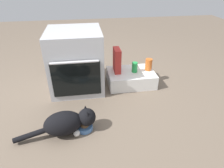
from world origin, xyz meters
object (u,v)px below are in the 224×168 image
(pantry_cabinet, at_px, (131,78))
(cereal_box, at_px, (117,60))
(oven, at_px, (76,61))
(food_bowl, at_px, (85,127))
(soda_can, at_px, (135,67))
(cat, at_px, (68,122))
(sauce_jar, at_px, (149,65))

(pantry_cabinet, bearing_deg, cereal_box, 167.15)
(oven, bearing_deg, food_bowl, -85.85)
(pantry_cabinet, xyz_separation_m, soda_can, (0.04, -0.01, 0.14))
(pantry_cabinet, relative_size, cat, 0.82)
(oven, distance_m, food_bowl, 0.79)
(cat, bearing_deg, cereal_box, 45.41)
(oven, relative_size, soda_can, 5.61)
(sauce_jar, bearing_deg, food_bowl, -137.51)
(oven, xyz_separation_m, cereal_box, (0.46, 0.01, -0.03))
(pantry_cabinet, distance_m, sauce_jar, 0.26)
(soda_can, xyz_separation_m, sauce_jar, (0.18, 0.03, 0.01))
(food_bowl, bearing_deg, cat, -170.77)
(oven, xyz_separation_m, sauce_jar, (0.84, -0.01, -0.10))
(cat, distance_m, soda_can, 1.04)
(cereal_box, distance_m, sauce_jar, 0.39)
(cereal_box, bearing_deg, oven, -178.17)
(cat, bearing_deg, pantry_cabinet, 36.46)
(oven, bearing_deg, cat, -96.13)
(sauce_jar, bearing_deg, pantry_cabinet, -175.31)
(oven, height_order, cereal_box, oven)
(cat, relative_size, cereal_box, 2.40)
(food_bowl, bearing_deg, soda_can, 48.65)
(soda_can, height_order, cereal_box, cereal_box)
(cereal_box, bearing_deg, sauce_jar, -3.11)
(pantry_cabinet, xyz_separation_m, cereal_box, (-0.17, 0.04, 0.22))
(soda_can, bearing_deg, pantry_cabinet, 165.64)
(food_bowl, height_order, sauce_jar, sauce_jar)
(cat, bearing_deg, food_bowl, 0.00)
(cat, xyz_separation_m, cereal_box, (0.54, 0.77, 0.19))
(soda_can, relative_size, sauce_jar, 0.86)
(pantry_cabinet, bearing_deg, sauce_jar, 4.69)
(pantry_cabinet, distance_m, food_bowl, 0.91)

